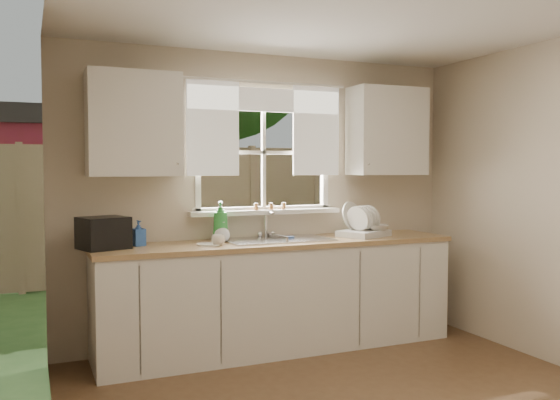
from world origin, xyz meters
name	(u,v)px	position (x,y,z in m)	size (l,w,h in m)	color
room_walls	(401,218)	(0.00, -0.07, 1.24)	(3.62, 4.02, 2.50)	beige
window	(264,171)	(0.00, 2.00, 1.49)	(1.38, 0.16, 1.06)	white
curtains	(266,119)	(0.00, 1.95, 1.93)	(1.50, 0.03, 0.81)	white
base_cabinets	(279,297)	(0.00, 1.68, 0.43)	(3.00, 0.62, 0.87)	silver
countertop	(279,243)	(0.00, 1.68, 0.89)	(3.04, 0.65, 0.04)	#A58152
upper_cabinet_left	(134,124)	(-1.15, 1.82, 1.85)	(0.70, 0.33, 0.80)	silver
upper_cabinet_right	(387,132)	(1.15, 1.82, 1.85)	(0.70, 0.33, 0.80)	silver
wall_outlet	(352,214)	(0.88, 1.99, 1.08)	(0.08, 0.01, 0.12)	beige
sill_jars	(270,206)	(0.03, 1.94, 1.18)	(0.30, 0.04, 0.06)	brown
backyard	(168,65)	(0.58, 8.42, 3.46)	(20.00, 10.00, 6.13)	#335421
sink	(277,249)	(0.00, 1.71, 0.84)	(0.88, 0.52, 0.40)	#B7B7BC
dish_rack	(363,228)	(0.80, 1.67, 0.99)	(0.51, 0.45, 0.30)	silver
bowl	(377,227)	(0.92, 1.62, 0.99)	(0.20, 0.20, 0.05)	silver
soap_bottle_a	(221,221)	(-0.46, 1.82, 1.08)	(0.13, 0.13, 0.33)	green
soap_bottle_b	(138,233)	(-1.13, 1.80, 1.01)	(0.09, 0.09, 0.20)	#315EB7
soap_bottle_c	(222,232)	(-0.46, 1.78, 0.99)	(0.13, 0.13, 0.17)	beige
saucer	(209,244)	(-0.61, 1.63, 0.92)	(0.19, 0.19, 0.01)	white
cup	(218,240)	(-0.55, 1.59, 0.95)	(0.11, 0.11, 0.08)	silver
black_appliance	(103,233)	(-1.40, 1.73, 1.03)	(0.33, 0.28, 0.24)	black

